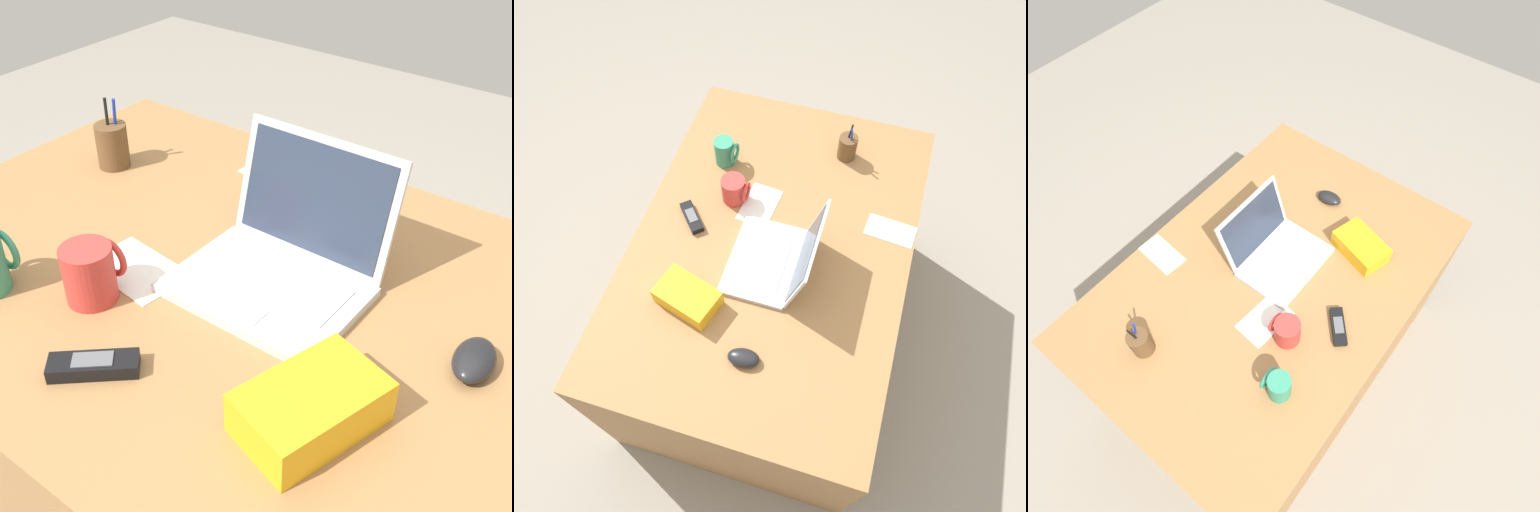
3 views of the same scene
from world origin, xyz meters
The scene contains 11 objects.
ground_plane centered at (0.00, 0.00, 0.00)m, with size 6.00×6.00×0.00m, color gray.
desk centered at (0.00, 0.00, 0.38)m, with size 1.38×0.96×0.76m, color #9E7042.
laptop centered at (0.08, 0.04, 0.80)m, with size 0.32×0.29×0.23m.
computer_mouse centered at (0.43, 0.04, 0.78)m, with size 0.06×0.10×0.04m, color black.
coffee_mug_white centered at (-0.31, -0.28, 0.81)m, with size 0.08×0.09×0.11m.
coffee_mug_tall centered at (-0.15, -0.19, 0.81)m, with size 0.09×0.10×0.10m.
cordless_phone centered at (-0.02, -0.31, 0.77)m, with size 0.13×0.12×0.03m.
pen_holder centered at (-0.47, 0.16, 0.81)m, with size 0.07×0.07×0.16m.
snack_bag centered at (0.29, -0.20, 0.79)m, with size 0.12×0.20×0.07m, color #F2AD19.
paper_note_near_laptop centered at (-0.17, 0.39, 0.76)m, with size 0.09×0.17×0.00m, color white.
paper_note_left centered at (-0.15, -0.09, 0.76)m, with size 0.18×0.12×0.00m, color white.
Camera 2 is at (0.91, 0.27, 2.28)m, focal length 35.95 mm.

